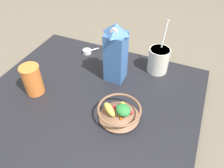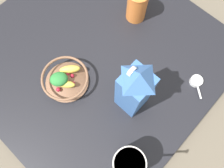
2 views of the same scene
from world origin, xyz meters
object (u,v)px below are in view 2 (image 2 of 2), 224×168
fruit_bowl (65,79)px  drinking_cup (138,5)px  milk_carton (134,90)px  yogurt_tub (128,163)px

fruit_bowl → drinking_cup: drinking_cup is taller
fruit_bowl → drinking_cup: bearing=-179.5°
milk_carton → yogurt_tub: bearing=38.1°
fruit_bowl → yogurt_tub: (0.07, 0.39, 0.04)m
drinking_cup → yogurt_tub: bearing=38.1°
fruit_bowl → drinking_cup: 0.44m
yogurt_tub → drinking_cup: 0.64m
fruit_bowl → drinking_cup: size_ratio=1.24×
milk_carton → yogurt_tub: (0.18, 0.15, -0.08)m
fruit_bowl → milk_carton: milk_carton is taller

